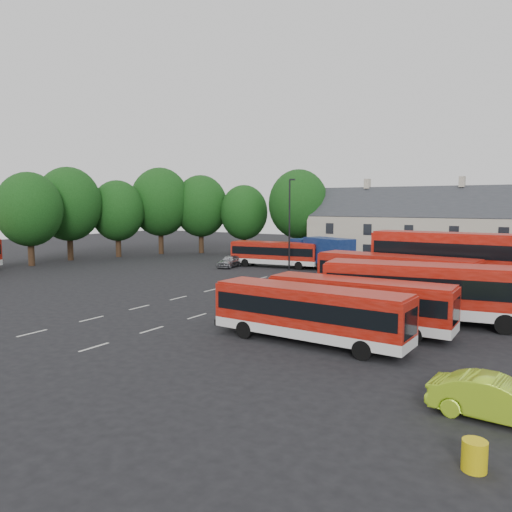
% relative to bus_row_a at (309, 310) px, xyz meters
% --- Properties ---
extents(ground, '(140.00, 140.00, 0.00)m').
position_rel_bus_row_a_xyz_m(ground, '(-13.65, 7.79, -1.73)').
color(ground, black).
rests_on(ground, ground).
extents(lane_markings, '(5.15, 33.80, 0.01)m').
position_rel_bus_row_a_xyz_m(lane_markings, '(-11.15, 9.79, -1.72)').
color(lane_markings, beige).
rests_on(lane_markings, ground).
extents(treeline, '(29.92, 32.59, 12.01)m').
position_rel_bus_row_a_xyz_m(treeline, '(-34.39, 27.16, 4.95)').
color(treeline, black).
rests_on(treeline, ground).
extents(terrace_houses, '(35.70, 7.13, 10.06)m').
position_rel_bus_row_a_xyz_m(terrace_houses, '(0.35, 37.79, 2.13)').
color(terrace_houses, beige).
rests_on(terrace_houses, ground).
extents(bus_row_a, '(10.25, 2.74, 2.88)m').
position_rel_bus_row_a_xyz_m(bus_row_a, '(0.00, 0.00, 0.00)').
color(bus_row_a, silver).
rests_on(bus_row_a, ground).
extents(bus_row_b, '(10.16, 2.47, 2.87)m').
position_rel_bus_row_a_xyz_m(bus_row_b, '(1.20, 3.69, -0.01)').
color(bus_row_b, silver).
rests_on(bus_row_b, ground).
extents(bus_row_c, '(12.59, 4.72, 3.48)m').
position_rel_bus_row_a_xyz_m(bus_row_c, '(4.08, 7.79, 0.36)').
color(bus_row_c, silver).
rests_on(bus_row_c, ground).
extents(bus_row_d, '(11.07, 3.60, 3.07)m').
position_rel_bus_row_a_xyz_m(bus_row_d, '(2.23, 10.12, 0.12)').
color(bus_row_d, silver).
rests_on(bus_row_d, ground).
extents(bus_row_e, '(11.80, 3.75, 3.28)m').
position_rel_bus_row_a_xyz_m(bus_row_e, '(0.27, 13.65, 0.24)').
color(bus_row_e, silver).
rests_on(bus_row_e, ground).
extents(bus_dd_south, '(11.98, 3.24, 4.87)m').
position_rel_bus_row_a_xyz_m(bus_dd_south, '(3.63, 16.87, 1.05)').
color(bus_dd_south, silver).
rests_on(bus_dd_south, ground).
extents(bus_dd_north, '(10.60, 2.55, 4.34)m').
position_rel_bus_row_a_xyz_m(bus_dd_north, '(3.54, 21.84, 0.74)').
color(bus_dd_north, silver).
rests_on(bus_dd_north, ground).
extents(bus_north, '(10.09, 3.50, 2.80)m').
position_rel_bus_row_a_xyz_m(bus_north, '(-16.64, 25.38, -0.05)').
color(bus_north, silver).
rests_on(bus_north, ground).
extents(box_truck, '(8.13, 5.36, 3.41)m').
position_rel_bus_row_a_xyz_m(box_truck, '(-11.45, 26.53, 0.19)').
color(box_truck, black).
rests_on(box_truck, ground).
extents(silver_car, '(2.10, 4.19, 1.37)m').
position_rel_bus_row_a_xyz_m(silver_car, '(-20.81, 22.66, -1.04)').
color(silver_car, '#9C9EA4').
rests_on(silver_car, ground).
extents(lime_car, '(4.34, 1.71, 1.41)m').
position_rel_bus_row_a_xyz_m(lime_car, '(9.12, -4.82, -1.03)').
color(lime_car, '#A6D821').
rests_on(lime_car, ground).
extents(grit_bin, '(0.66, 0.66, 0.82)m').
position_rel_bus_row_a_xyz_m(grit_bin, '(9.00, -8.52, -1.32)').
color(grit_bin, '#D5BA0C').
rests_on(grit_bin, ground).
extents(lamppost, '(0.67, 0.33, 9.60)m').
position_rel_bus_row_a_xyz_m(lamppost, '(-14.15, 24.13, 3.39)').
color(lamppost, black).
rests_on(lamppost, ground).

